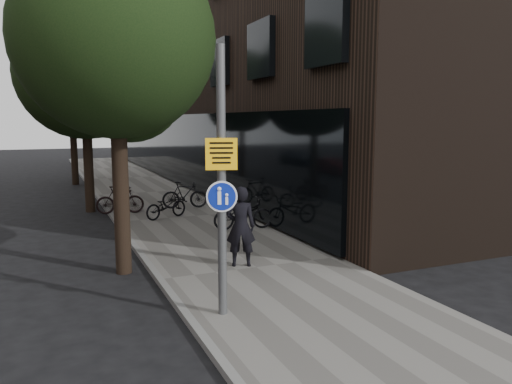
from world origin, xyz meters
TOP-DOWN VIEW (x-y plane):
  - ground at (0.00, 0.00)m, footprint 120.00×120.00m
  - sidewalk at (0.25, 10.00)m, footprint 4.50×60.00m
  - curb_edge at (-2.00, 10.00)m, footprint 0.15×60.00m
  - building_right_dark_brick at (8.50, 22.00)m, footprint 12.00×40.00m
  - street_tree_near at (-2.53, 4.64)m, footprint 4.40×4.40m
  - street_tree_mid at (-2.53, 13.14)m, footprint 5.00×5.00m
  - street_tree_far at (-2.53, 22.14)m, footprint 5.00×5.00m
  - signpost at (-1.41, 0.98)m, footprint 0.52×0.20m
  - pedestrian at (-0.04, 3.59)m, footprint 0.80×0.66m
  - parked_bike_facade_near at (1.49, 7.25)m, footprint 1.96×0.90m
  - parked_bike_facade_far at (0.81, 11.70)m, footprint 1.80×0.83m
  - parked_bike_curb_near at (-0.33, 9.97)m, footprint 1.77×1.24m
  - parked_bike_curb_far at (-1.68, 11.48)m, footprint 1.75×0.70m

SIDE VIEW (x-z plane):
  - ground at x=0.00m, z-range 0.00..0.00m
  - sidewalk at x=0.25m, z-range 0.00..0.12m
  - curb_edge at x=-2.00m, z-range 0.00..0.13m
  - parked_bike_curb_near at x=-0.33m, z-range 0.12..1.00m
  - parked_bike_facade_near at x=1.49m, z-range 0.12..1.11m
  - parked_bike_curb_far at x=-1.68m, z-range 0.12..1.14m
  - parked_bike_facade_far at x=0.81m, z-range 0.12..1.17m
  - pedestrian at x=-0.04m, z-range 0.12..2.01m
  - signpost at x=-1.41m, z-range 0.14..4.78m
  - street_tree_near at x=-2.53m, z-range 1.36..8.86m
  - street_tree_mid at x=-2.53m, z-range 1.21..9.01m
  - street_tree_far at x=-2.53m, z-range 1.21..9.01m
  - building_right_dark_brick at x=8.50m, z-range 0.00..18.00m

